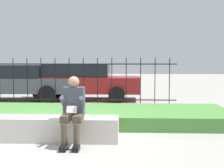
% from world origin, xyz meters
% --- Properties ---
extents(ground_plane, '(60.00, 60.00, 0.00)m').
position_xyz_m(ground_plane, '(0.00, 0.00, 0.00)').
color(ground_plane, '#9E9B93').
extents(stone_bench, '(2.98, 0.57, 0.46)m').
position_xyz_m(stone_bench, '(-0.08, 0.00, 0.20)').
color(stone_bench, beige).
rests_on(stone_bench, ground_plane).
extents(person_seated_reader, '(0.42, 0.73, 1.26)m').
position_xyz_m(person_seated_reader, '(0.59, -0.32, 0.69)').
color(person_seated_reader, black).
rests_on(person_seated_reader, ground_plane).
extents(grass_berm, '(8.20, 2.33, 0.32)m').
position_xyz_m(grass_berm, '(0.00, 1.86, 0.16)').
color(grass_berm, '#4C893D').
rests_on(grass_berm, ground_plane).
extents(iron_fence, '(6.20, 0.03, 1.63)m').
position_xyz_m(iron_fence, '(-0.00, 3.73, 0.85)').
color(iron_fence, black).
rests_on(iron_fence, ground_plane).
extents(car_parked_center, '(4.55, 1.96, 1.41)m').
position_xyz_m(car_parked_center, '(-0.23, 6.30, 0.74)').
color(car_parked_center, maroon).
rests_on(car_parked_center, ground_plane).
extents(car_parked_left, '(4.58, 1.94, 1.38)m').
position_xyz_m(car_parked_left, '(-2.81, 6.06, 0.73)').
color(car_parked_left, '#4C5156').
rests_on(car_parked_left, ground_plane).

